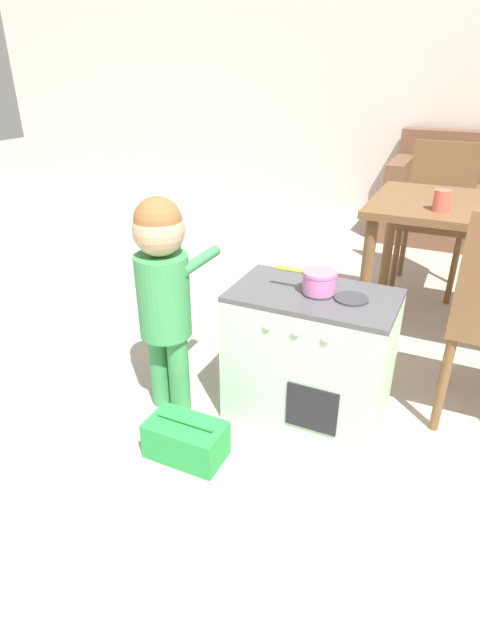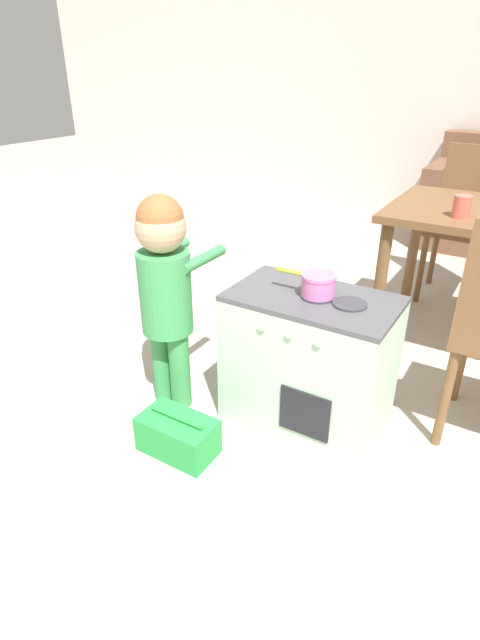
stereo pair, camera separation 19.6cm
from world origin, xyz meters
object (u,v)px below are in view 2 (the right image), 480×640
(play_kitchen, at_px, (309,361))
(child_figure, at_px, (165,279))
(toy_basket, at_px, (178,435))
(cup_on_table, at_px, (462,207))
(dining_chair_far, at_px, (468,220))
(toy_pot, at_px, (318,284))

(play_kitchen, relative_size, child_figure, 0.69)
(toy_basket, distance_m, cup_on_table, 1.52)
(dining_chair_far, bearing_deg, toy_pot, 81.11)
(toy_basket, xyz_separation_m, dining_chair_far, (0.59, 2.08, 0.41))
(cup_on_table, bearing_deg, child_figure, -133.63)
(play_kitchen, distance_m, toy_basket, 0.58)
(toy_pot, xyz_separation_m, dining_chair_far, (0.26, 1.64, -0.13))
(dining_chair_far, bearing_deg, cup_on_table, 94.58)
(play_kitchen, relative_size, dining_chair_far, 0.69)
(dining_chair_far, height_order, cup_on_table, dining_chair_far)
(toy_basket, bearing_deg, dining_chair_far, 74.09)
(toy_pot, bearing_deg, dining_chair_far, 81.11)
(play_kitchen, height_order, child_figure, child_figure)
(play_kitchen, bearing_deg, toy_basket, -126.61)
(play_kitchen, xyz_separation_m, cup_on_table, (0.34, 0.74, 0.49))
(child_figure, bearing_deg, toy_pot, 18.66)
(toy_basket, xyz_separation_m, cup_on_table, (0.67, 1.18, 0.70))
(toy_pot, xyz_separation_m, child_figure, (-0.56, -0.19, -0.04))
(child_figure, bearing_deg, cup_on_table, 46.37)
(play_kitchen, distance_m, toy_pot, 0.33)
(child_figure, bearing_deg, toy_basket, -48.41)
(toy_pot, bearing_deg, cup_on_table, 66.03)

